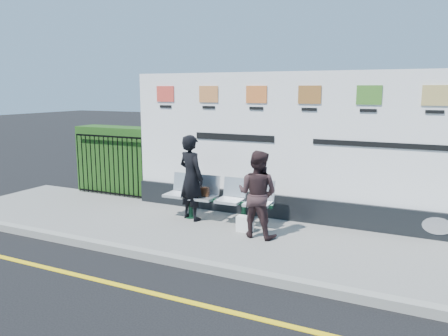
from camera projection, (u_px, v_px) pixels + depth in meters
name	position (u px, v px, depth m)	size (l,w,h in m)	color
ground	(191.00, 303.00, 5.75)	(80.00, 80.00, 0.00)	black
pavement	(260.00, 240.00, 7.95)	(14.00, 3.00, 0.12)	slate
kerb	(224.00, 270.00, 6.62)	(14.00, 0.18, 0.14)	gray
yellow_line	(191.00, 303.00, 5.75)	(14.00, 0.10, 0.01)	yellow
billboard	(308.00, 158.00, 8.70)	(8.00, 0.30, 3.00)	black
hedge	(121.00, 160.00, 11.34)	(2.35, 0.70, 1.70)	#1F4815
railing	(109.00, 165.00, 10.96)	(2.05, 0.06, 1.54)	black
bench	(216.00, 209.00, 8.87)	(2.29, 0.59, 0.49)	silver
woman_left	(191.00, 178.00, 8.89)	(0.64, 0.42, 1.75)	black
woman_right	(257.00, 194.00, 7.87)	(0.77, 0.60, 1.58)	#332122
handbag_brown	(203.00, 192.00, 8.93)	(0.24, 0.10, 0.19)	black
carrier_bag_white	(245.00, 224.00, 8.24)	(0.30, 0.18, 0.30)	white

